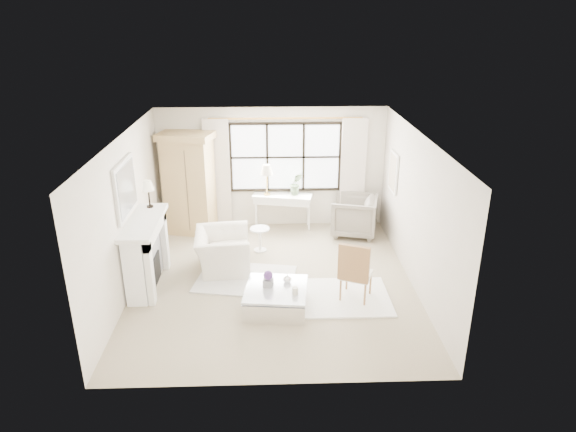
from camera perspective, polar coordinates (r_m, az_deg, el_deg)
name	(u,v)px	position (r m, az deg, el deg)	size (l,w,h in m)	color
floor	(274,282)	(9.43, -1.59, -7.37)	(5.50, 5.50, 0.00)	tan
ceiling	(272,137)	(8.45, -1.78, 8.82)	(5.50, 5.50, 0.00)	white
wall_back	(272,168)	(11.45, -1.80, 5.36)	(5.00, 5.00, 0.00)	white
wall_front	(275,296)	(6.38, -1.47, -8.87)	(5.00, 5.00, 0.00)	white
wall_left	(127,215)	(9.19, -17.47, 0.06)	(5.50, 5.50, 0.00)	white
wall_right	(416,212)	(9.21, 14.08, 0.47)	(5.50, 5.50, 0.00)	beige
window_pane	(285,157)	(11.37, -0.29, 6.55)	(2.40, 0.02, 1.50)	white
window_frame	(285,157)	(11.36, -0.29, 6.54)	(2.50, 0.04, 1.50)	black
curtain_rod	(285,118)	(11.11, -0.29, 10.80)	(0.04, 0.04, 3.30)	#C38D43
curtain_left	(218,175)	(11.45, -7.82, 4.55)	(0.55, 0.10, 2.47)	beige
curtain_right	(353,173)	(11.54, 7.22, 4.72)	(0.55, 0.10, 2.47)	silver
fireplace	(145,252)	(9.40, -15.65, -3.89)	(0.58, 1.66, 1.26)	white
mirror_frame	(125,188)	(9.02, -17.63, 2.95)	(0.05, 1.15, 0.95)	silver
mirror_glass	(127,188)	(9.01, -17.45, 2.96)	(0.02, 1.00, 0.80)	#B6BBC2
art_frame	(393,172)	(10.69, 11.64, 4.81)	(0.04, 0.62, 0.82)	white
art_canvas	(392,172)	(10.68, 11.53, 4.81)	(0.01, 0.52, 0.72)	#C6B399
mantel_lamp	(148,187)	(9.59, -15.30, 3.16)	(0.22, 0.22, 0.51)	black
armoire	(189,183)	(11.30, -10.95, 3.62)	(1.25, 0.94, 2.24)	tan
console_table	(282,211)	(11.54, -0.63, 0.51)	(1.36, 0.70, 0.80)	white
console_lamp	(267,171)	(11.24, -2.40, 5.06)	(0.28, 0.28, 0.69)	#AE8A3C
orchid_plant	(296,184)	(11.33, 0.90, 3.61)	(0.28, 0.23, 0.51)	#536D48
side_table	(260,236)	(10.48, -3.14, -2.24)	(0.40, 0.40, 0.51)	white
rug_left	(246,279)	(9.54, -4.73, -6.98)	(1.75, 1.23, 0.03)	silver
rug_right	(339,297)	(8.99, 5.63, -8.96)	(1.74, 1.30, 0.03)	white
club_armchair	(223,251)	(9.82, -7.27, -3.86)	(1.14, 1.00, 0.74)	white
wingback_chair	(354,216)	(11.31, 7.37, 0.04)	(0.92, 0.95, 0.87)	gray
french_chair	(355,283)	(8.84, 7.51, -7.42)	(0.63, 0.64, 1.08)	#AD7948
coffee_table	(276,299)	(8.59, -1.34, -9.15)	(1.10, 1.10, 0.38)	white
planter_box	(268,283)	(8.53, -2.22, -7.41)	(0.16, 0.16, 0.12)	gray
planter_flowers	(268,275)	(8.46, -2.23, -6.60)	(0.15, 0.15, 0.15)	#562F76
pillar_candle	(295,291)	(8.29, 0.80, -8.30)	(0.10, 0.10, 0.12)	beige
coffee_vase	(287,278)	(8.62, -0.07, -6.95)	(0.14, 0.14, 0.15)	white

